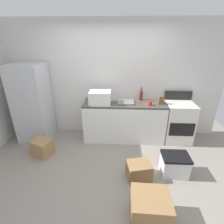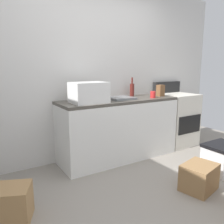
% 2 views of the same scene
% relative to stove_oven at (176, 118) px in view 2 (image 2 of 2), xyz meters
% --- Properties ---
extents(ground_plane, '(6.00, 6.00, 0.00)m').
position_rel_stove_oven_xyz_m(ground_plane, '(-1.52, -1.21, -0.47)').
color(ground_plane, gray).
extents(wall_back, '(5.00, 0.10, 2.60)m').
position_rel_stove_oven_xyz_m(wall_back, '(-1.52, 0.34, 0.83)').
color(wall_back, silver).
rests_on(wall_back, ground_plane).
extents(kitchen_counter, '(1.80, 0.60, 0.90)m').
position_rel_stove_oven_xyz_m(kitchen_counter, '(-1.22, -0.01, -0.02)').
color(kitchen_counter, white).
rests_on(kitchen_counter, ground_plane).
extents(stove_oven, '(0.60, 0.61, 1.10)m').
position_rel_stove_oven_xyz_m(stove_oven, '(0.00, 0.00, 0.00)').
color(stove_oven, silver).
rests_on(stove_oven, ground_plane).
extents(microwave, '(0.46, 0.34, 0.27)m').
position_rel_stove_oven_xyz_m(microwave, '(-1.75, -0.08, 0.57)').
color(microwave, white).
rests_on(microwave, kitchen_counter).
extents(sink_basin, '(0.36, 0.32, 0.03)m').
position_rel_stove_oven_xyz_m(sink_basin, '(-1.19, -0.02, 0.45)').
color(sink_basin, slate).
rests_on(sink_basin, kitchen_counter).
extents(wine_bottle, '(0.07, 0.07, 0.30)m').
position_rel_stove_oven_xyz_m(wine_bottle, '(-0.85, 0.17, 0.54)').
color(wine_bottle, '#591E19').
rests_on(wine_bottle, kitchen_counter).
extents(coffee_mug, '(0.08, 0.08, 0.10)m').
position_rel_stove_oven_xyz_m(coffee_mug, '(-0.70, -0.15, 0.48)').
color(coffee_mug, red).
rests_on(coffee_mug, kitchen_counter).
extents(knife_block, '(0.10, 0.10, 0.18)m').
position_rel_stove_oven_xyz_m(knife_block, '(-0.45, -0.06, 0.52)').
color(knife_block, brown).
rests_on(knife_block, kitchen_counter).
extents(cardboard_box_medium, '(0.47, 0.42, 0.33)m').
position_rel_stove_oven_xyz_m(cardboard_box_medium, '(-2.88, -0.73, -0.30)').
color(cardboard_box_medium, '#A37A4C').
rests_on(cardboard_box_medium, ground_plane).
extents(cardboard_box_small, '(0.45, 0.38, 0.30)m').
position_rel_stove_oven_xyz_m(cardboard_box_small, '(-0.98, -1.28, -0.32)').
color(cardboard_box_small, olive).
rests_on(cardboard_box_small, ground_plane).
extents(storage_bin, '(0.46, 0.36, 0.38)m').
position_rel_stove_oven_xyz_m(storage_bin, '(-0.35, -1.14, -0.27)').
color(storage_bin, silver).
rests_on(storage_bin, ground_plane).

